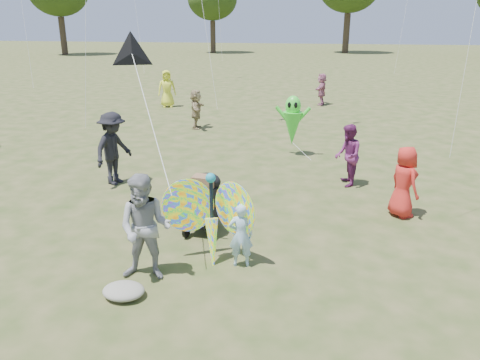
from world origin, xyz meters
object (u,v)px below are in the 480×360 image
at_px(adult_man, 145,228).
at_px(crowd_j, 322,89).
at_px(crowd_e, 348,155).
at_px(crowd_d, 196,109).
at_px(butterfly_kite, 212,218).
at_px(child_girl, 241,235).
at_px(crowd_b, 113,149).
at_px(crowd_a, 404,182).
at_px(jogging_stroller, 205,199).
at_px(alien_kite, 292,123).
at_px(crowd_g, 167,89).

xyz_separation_m(adult_man, crowd_j, (1.93, 16.34, -0.10)).
relative_size(crowd_e, crowd_j, 1.01).
distance_m(crowd_d, butterfly_kite, 10.02).
xyz_separation_m(child_girl, adult_man, (-1.31, -0.65, 0.30)).
bearing_deg(crowd_j, crowd_b, -14.61).
bearing_deg(crowd_b, butterfly_kite, -119.51).
bearing_deg(adult_man, crowd_a, 33.53).
height_order(crowd_a, jogging_stroller, crowd_a).
relative_size(child_girl, crowd_d, 0.75).
height_order(adult_man, jogging_stroller, adult_man).
distance_m(crowd_j, jogging_stroller, 14.56).
height_order(crowd_j, alien_kite, alien_kite).
height_order(butterfly_kite, alien_kite, alien_kite).
bearing_deg(crowd_e, alien_kite, -155.28).
relative_size(crowd_b, crowd_g, 1.05).
distance_m(crowd_e, butterfly_kite, 4.75).
bearing_deg(crowd_g, alien_kite, -68.82).
bearing_deg(crowd_b, crowd_j, -4.30).
bearing_deg(crowd_g, crowd_j, -4.64).
distance_m(crowd_a, crowd_e, 1.98).
distance_m(child_girl, crowd_d, 10.27).
bearing_deg(adult_man, crowd_e, 53.41).
bearing_deg(alien_kite, crowd_d, 141.98).
distance_m(crowd_a, crowd_d, 9.44).
bearing_deg(jogging_stroller, crowd_a, 26.36).
height_order(child_girl, adult_man, adult_man).
bearing_deg(alien_kite, crowd_j, 86.95).
height_order(adult_man, crowd_b, crowd_b).
xyz_separation_m(child_girl, crowd_e, (1.68, 4.31, 0.21)).
height_order(crowd_g, butterfly_kite, crowd_g).
height_order(jogging_stroller, alien_kite, alien_kite).
height_order(crowd_d, crowd_g, crowd_g).
bearing_deg(crowd_e, crowd_g, -148.20).
xyz_separation_m(crowd_d, jogging_stroller, (2.69, -8.40, -0.09)).
bearing_deg(crowd_d, adult_man, -175.85).
height_order(child_girl, crowd_j, crowd_j).
xyz_separation_m(child_girl, jogging_stroller, (-0.93, 1.21, 0.08)).
distance_m(crowd_e, alien_kite, 2.83).
relative_size(child_girl, crowd_a, 0.74).
xyz_separation_m(crowd_b, crowd_d, (0.14, 6.29, -0.16)).
bearing_deg(jogging_stroller, adult_man, -96.34).
distance_m(crowd_b, crowd_e, 5.53).
bearing_deg(crowd_e, adult_man, -39.33).
relative_size(crowd_d, butterfly_kite, 0.81).
bearing_deg(crowd_d, crowd_j, -43.45).
bearing_deg(crowd_b, crowd_d, 13.93).
bearing_deg(alien_kite, jogging_stroller, -101.13).
bearing_deg(butterfly_kite, crowd_g, 112.81).
bearing_deg(child_girl, crowd_b, -53.79).
relative_size(jogging_stroller, alien_kite, 0.63).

